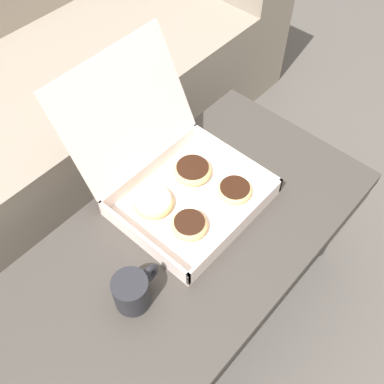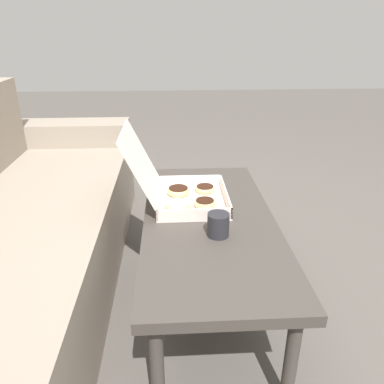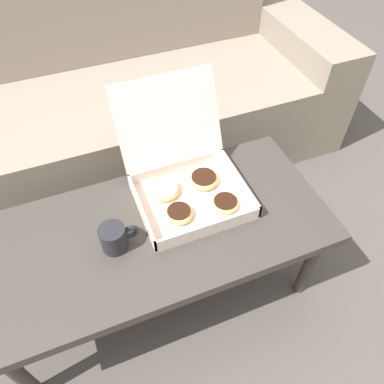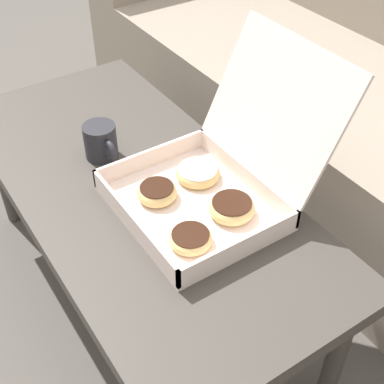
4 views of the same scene
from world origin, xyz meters
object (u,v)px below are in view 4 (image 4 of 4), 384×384
at_px(pastry_box, 213,180).
at_px(coffee_table, 136,195).
at_px(coffee_mug, 101,142).
at_px(couch, 378,115).

bearing_deg(pastry_box, coffee_table, -143.39).
relative_size(pastry_box, coffee_mug, 3.56).
height_order(coffee_table, pastry_box, pastry_box).
bearing_deg(coffee_table, pastry_box, 36.61).
xyz_separation_m(couch, coffee_mug, (-0.13, -0.91, 0.17)).
relative_size(couch, coffee_mug, 19.21).
xyz_separation_m(pastry_box, coffee_mug, (-0.29, -0.14, -0.02)).
bearing_deg(coffee_mug, coffee_table, 8.29).
xyz_separation_m(couch, pastry_box, (0.16, -0.77, 0.19)).
height_order(couch, pastry_box, couch).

